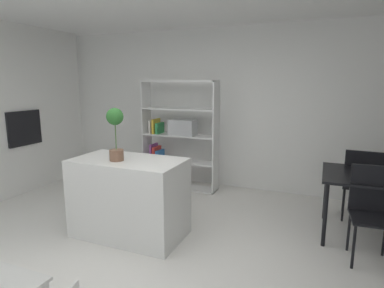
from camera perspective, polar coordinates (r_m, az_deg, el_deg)
The scene contains 9 objects.
ground_plane at distance 3.53m, azimuth -9.41°, elevation -20.06°, with size 9.94×9.94×0.00m, color silver.
back_partition at distance 5.60m, azimuth 5.41°, elevation 6.24°, with size 7.22×0.06×2.72m, color white.
built_in_oven at distance 5.89m, azimuth -27.58°, elevation 2.54°, with size 0.06×0.61×0.56m.
kitchen_island at distance 3.93m, azimuth -11.07°, elevation -9.31°, with size 1.29×0.71×0.93m, color white.
potted_plant_on_island at distance 3.70m, azimuth -13.44°, elevation 2.64°, with size 0.19×0.19×0.60m.
open_bookshelf at distance 5.51m, azimuth -2.82°, elevation 1.16°, with size 1.32×0.32×1.84m.
dining_table at distance 4.23m, azimuth 28.73°, elevation -5.92°, with size 0.98×0.92×0.76m.
dining_chair_near at distance 3.81m, azimuth 29.20°, elevation -9.51°, with size 0.43×0.45×0.97m.
dining_chair_far at distance 4.72m, azimuth 27.96°, elevation -5.67°, with size 0.47×0.46×0.97m.
Camera 1 is at (1.65, -2.55, 1.81)m, focal length 30.07 mm.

